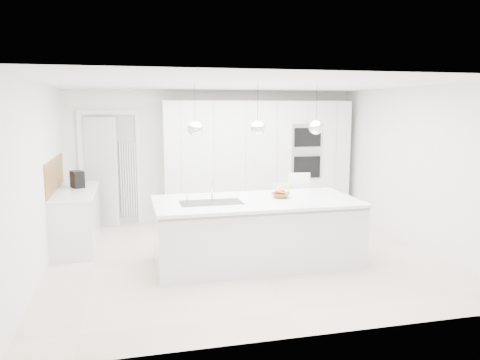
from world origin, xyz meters
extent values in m
plane|color=beige|center=(0.00, 0.00, 0.00)|extent=(5.50, 5.50, 0.00)
plane|color=white|center=(0.00, 2.50, 1.25)|extent=(5.50, 0.00, 5.50)
plane|color=white|center=(-2.75, 0.00, 1.25)|extent=(0.00, 5.00, 5.00)
plane|color=white|center=(0.00, 0.00, 2.50)|extent=(5.50, 5.50, 0.00)
cube|color=white|center=(0.80, 2.20, 1.15)|extent=(3.60, 0.60, 2.30)
cube|color=white|center=(-2.20, 2.42, 1.00)|extent=(0.76, 0.38, 2.00)
cube|color=white|center=(-2.45, 1.20, 0.43)|extent=(0.60, 1.80, 0.86)
cube|color=white|center=(-2.45, 1.20, 0.88)|extent=(0.62, 1.82, 0.04)
cube|color=olive|center=(-2.74, 1.20, 1.15)|extent=(0.02, 1.80, 0.50)
cube|color=white|center=(0.10, -0.30, 0.43)|extent=(2.80, 1.20, 0.86)
cube|color=white|center=(0.10, -0.25, 0.88)|extent=(2.84, 1.40, 0.04)
cylinder|color=white|center=(-0.50, -0.10, 1.05)|extent=(0.02, 0.02, 0.30)
sphere|color=white|center=(-0.75, -0.30, 1.90)|extent=(0.20, 0.20, 0.20)
sphere|color=white|center=(0.10, -0.30, 1.90)|extent=(0.20, 0.20, 0.20)
sphere|color=white|center=(0.95, -0.30, 1.90)|extent=(0.20, 0.20, 0.20)
imported|color=olive|center=(0.48, -0.18, 0.93)|extent=(0.36, 0.36, 0.07)
cube|color=black|center=(-2.43, 1.39, 1.04)|extent=(0.25, 0.30, 0.27)
sphere|color=#A30C19|center=(0.48, -0.16, 0.97)|extent=(0.08, 0.08, 0.08)
sphere|color=#A30C19|center=(0.51, -0.19, 0.97)|extent=(0.09, 0.09, 0.09)
sphere|color=#A30C19|center=(0.43, -0.20, 0.97)|extent=(0.08, 0.08, 0.08)
torus|color=yellow|center=(0.51, -0.21, 1.02)|extent=(0.26, 0.18, 0.23)
camera|label=1|loc=(-1.62, -6.44, 2.17)|focal=35.00mm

